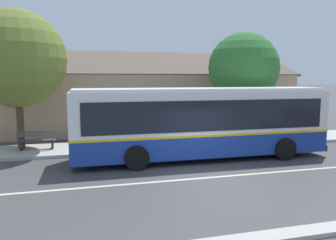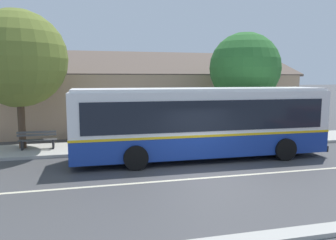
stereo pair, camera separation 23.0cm
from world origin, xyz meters
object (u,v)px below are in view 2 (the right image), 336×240
(transit_bus, at_px, (201,121))
(street_tree_primary, at_px, (245,68))
(bench_by_building, at_px, (38,141))
(bench_down_street, at_px, (138,137))
(street_tree_secondary, at_px, (18,63))
(bus_stop_sign, at_px, (298,114))

(transit_bus, relative_size, street_tree_primary, 1.83)
(bench_by_building, bearing_deg, transit_bus, -22.83)
(transit_bus, distance_m, bench_down_street, 3.93)
(bench_down_street, bearing_deg, street_tree_secondary, 171.55)
(transit_bus, xyz_separation_m, street_tree_secondary, (-8.27, 3.70, 2.68))
(bench_by_building, distance_m, street_tree_primary, 12.09)
(bench_by_building, distance_m, street_tree_secondary, 3.96)
(street_tree_primary, distance_m, street_tree_secondary, 12.32)
(bench_down_street, relative_size, bus_stop_sign, 0.72)
(bench_by_building, bearing_deg, bench_down_street, -3.39)
(street_tree_primary, xyz_separation_m, bus_stop_sign, (2.45, -1.78, -2.60))
(street_tree_primary, distance_m, bus_stop_sign, 3.99)
(bench_by_building, height_order, street_tree_secondary, street_tree_secondary)
(bench_down_street, bearing_deg, street_tree_primary, 9.01)
(bench_down_street, distance_m, bus_stop_sign, 9.05)
(bench_down_street, bearing_deg, bus_stop_sign, -4.77)
(transit_bus, xyz_separation_m, street_tree_primary, (4.05, 3.87, 2.51))
(street_tree_primary, relative_size, bus_stop_sign, 2.63)
(bus_stop_sign, bearing_deg, street_tree_secondary, 173.77)
(bench_down_street, relative_size, street_tree_primary, 0.27)
(transit_bus, bearing_deg, bus_stop_sign, 17.83)
(bench_by_building, height_order, street_tree_primary, street_tree_primary)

